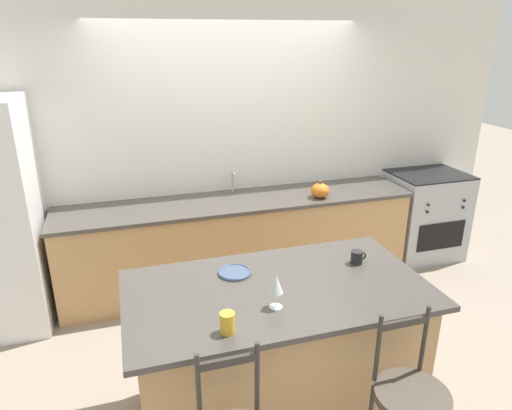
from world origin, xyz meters
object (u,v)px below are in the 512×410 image
object	(u,v)px
tumbler_cup	(227,323)
pumpkin_decoration	(320,190)
wine_glass	(276,285)
coffee_mug	(357,257)
oven_range	(424,215)
dinner_plate	(235,272)

from	to	relation	value
tumbler_cup	pumpkin_decoration	size ratio (longest dim) A/B	0.63
wine_glass	coffee_mug	xyz separation A→B (m)	(0.68, 0.34, -0.10)
oven_range	pumpkin_decoration	world-z (taller)	pumpkin_decoration
oven_range	dinner_plate	world-z (taller)	dinner_plate
pumpkin_decoration	oven_range	bearing A→B (deg)	7.57
tumbler_cup	pumpkin_decoration	distance (m)	2.34
oven_range	dinner_plate	size ratio (longest dim) A/B	4.54
wine_glass	coffee_mug	distance (m)	0.77
dinner_plate	wine_glass	bearing A→B (deg)	-74.18
pumpkin_decoration	wine_glass	bearing A→B (deg)	-121.23
wine_glass	pumpkin_decoration	distance (m)	2.06
dinner_plate	oven_range	bearing A→B (deg)	30.39
dinner_plate	pumpkin_decoration	bearing A→B (deg)	48.00
tumbler_cup	oven_range	bearing A→B (deg)	37.16
coffee_mug	tumbler_cup	bearing A→B (deg)	-154.16
coffee_mug	pumpkin_decoration	xyz separation A→B (m)	(0.38, 1.42, -0.03)
coffee_mug	pumpkin_decoration	world-z (taller)	pumpkin_decoration
tumbler_cup	wine_glass	bearing A→B (deg)	24.97
oven_range	dinner_plate	distance (m)	3.01
wine_glass	pumpkin_decoration	size ratio (longest dim) A/B	1.11
oven_range	wine_glass	world-z (taller)	wine_glass
coffee_mug	dinner_plate	bearing A→B (deg)	172.98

